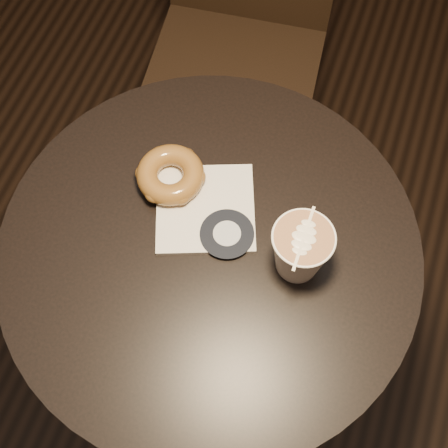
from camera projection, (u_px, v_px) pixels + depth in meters
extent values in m
plane|color=black|center=(215.00, 355.00, 1.70)|extent=(4.50, 4.50, 0.00)
cylinder|color=black|center=(210.00, 250.00, 1.04)|extent=(0.70, 0.70, 0.03)
cylinder|color=black|center=(213.00, 315.00, 1.37)|extent=(0.07, 0.07, 0.70)
cylinder|color=black|center=(215.00, 354.00, 1.69)|extent=(0.44, 0.44, 0.02)
cube|color=black|center=(233.00, 73.00, 1.54)|extent=(0.45, 0.45, 0.04)
cylinder|color=black|center=(156.00, 165.00, 1.69)|extent=(0.04, 0.04, 0.46)
cylinder|color=black|center=(281.00, 191.00, 1.66)|extent=(0.04, 0.04, 0.46)
cylinder|color=black|center=(188.00, 67.00, 1.84)|extent=(0.04, 0.04, 0.46)
cylinder|color=black|center=(304.00, 88.00, 1.80)|extent=(0.04, 0.04, 0.46)
cube|color=silver|center=(205.00, 208.00, 1.05)|extent=(0.21, 0.21, 0.01)
torus|color=brown|center=(170.00, 175.00, 1.05)|extent=(0.12, 0.12, 0.04)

